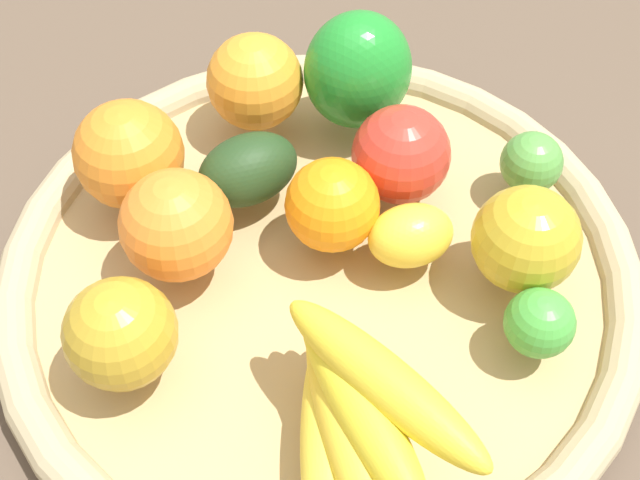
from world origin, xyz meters
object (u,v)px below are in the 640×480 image
orange_1 (176,225)px  avocado (248,169)px  banana_bunch (354,413)px  orange_2 (129,154)px  orange_0 (332,205)px  apple_2 (401,155)px  lemon_0 (411,236)px  lime_1 (539,323)px  apple_0 (526,240)px  lime_0 (531,163)px  orange_3 (259,81)px  apple_1 (121,334)px  bell_pepper (358,70)px

orange_1 → avocado: orange_1 is taller
banana_bunch → orange_2: size_ratio=1.94×
banana_bunch → orange_1: orange_1 is taller
banana_bunch → avocado: (-0.00, 0.22, -0.01)m
orange_0 → apple_2: 0.07m
avocado → banana_bunch: bearing=-89.7°
apple_2 → lemon_0: bearing=-106.1°
lime_1 → apple_0: size_ratio=0.62×
banana_bunch → apple_2: 0.21m
orange_0 → orange_1: size_ratio=0.86×
banana_bunch → lime_0: banana_bunch is taller
lime_1 → orange_3: (-0.11, 0.27, 0.02)m
orange_3 → orange_1: orange_1 is taller
lime_1 → orange_2: (-0.22, 0.22, 0.02)m
apple_0 → lemon_0: 0.08m
apple_1 → avocado: bearing=44.9°
orange_3 → bell_pepper: 0.08m
apple_0 → bell_pepper: size_ratio=0.76×
banana_bunch → lime_1: size_ratio=3.38×
orange_1 → avocado: (0.06, 0.05, -0.01)m
lime_1 → lime_0: (0.06, 0.13, 0.00)m
orange_1 → bell_pepper: bearing=29.7°
orange_2 → orange_3: bearing=22.7°
orange_0 → orange_1: orange_1 is taller
apple_2 → avocado: (-0.11, 0.03, -0.01)m
orange_1 → apple_1: (-0.05, -0.07, -0.00)m
orange_1 → lime_0: bearing=-3.6°
apple_2 → avocado: size_ratio=0.95×
avocado → bell_pepper: 0.12m
lime_1 → apple_1: (-0.26, 0.07, 0.01)m
apple_0 → bell_pepper: bell_pepper is taller
apple_2 → orange_2: size_ratio=0.91×
banana_bunch → orange_2: orange_2 is taller
apple_0 → lemon_0: size_ratio=1.21×
avocado → lemon_0: bearing=-46.6°
banana_bunch → avocado: bearing=90.3°
lemon_0 → orange_1: bearing=161.9°
banana_bunch → bell_pepper: bearing=68.5°
lime_1 → apple_1: bearing=163.8°
bell_pepper → orange_3: bearing=-17.4°
banana_bunch → apple_0: 0.18m
orange_1 → apple_0: orange_1 is taller
orange_3 → avocado: size_ratio=0.99×
orange_1 → lemon_0: bearing=-18.1°
lime_1 → orange_1: bearing=144.5°
lime_0 → apple_2: bearing=163.0°
apple_2 → apple_0: (0.05, -0.10, 0.00)m
apple_2 → orange_1: orange_1 is taller
orange_2 → orange_0: bearing=-35.7°
apple_2 → orange_3: bearing=124.0°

